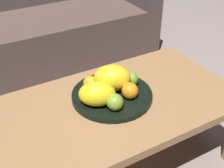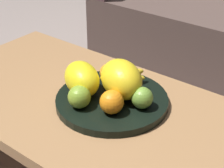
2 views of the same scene
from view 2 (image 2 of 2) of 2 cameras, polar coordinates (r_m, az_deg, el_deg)
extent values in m
cube|color=#996D44|center=(1.24, -3.06, -3.73)|extent=(1.23, 0.62, 0.04)
cylinder|color=olive|center=(1.85, -11.05, 1.17)|extent=(0.05, 0.05, 0.35)
cylinder|color=black|center=(1.22, 0.00, -2.54)|extent=(0.37, 0.37, 0.03)
ellipsoid|color=yellow|center=(1.19, 1.45, 0.75)|extent=(0.21, 0.19, 0.12)
ellipsoid|color=yellow|center=(1.21, -4.53, 0.89)|extent=(0.19, 0.17, 0.11)
sphere|color=orange|center=(1.12, -0.05, -2.79)|extent=(0.07, 0.07, 0.07)
sphere|color=orange|center=(1.28, -0.41, 1.72)|extent=(0.07, 0.07, 0.07)
sphere|color=olive|center=(1.15, 4.65, -2.13)|extent=(0.07, 0.07, 0.07)
sphere|color=olive|center=(1.15, -5.05, -1.98)|extent=(0.07, 0.07, 0.07)
ellipsoid|color=yellow|center=(1.24, 1.76, -0.14)|extent=(0.15, 0.10, 0.03)
ellipsoid|color=yellow|center=(1.26, 1.75, 0.20)|extent=(0.15, 0.09, 0.03)
ellipsoid|color=yellow|center=(1.23, 1.60, 0.90)|extent=(0.14, 0.12, 0.03)
ellipsoid|color=yellow|center=(1.25, 1.71, 1.51)|extent=(0.11, 0.14, 0.03)
camera|label=1|loc=(1.19, -66.75, 21.05)|focal=48.12mm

